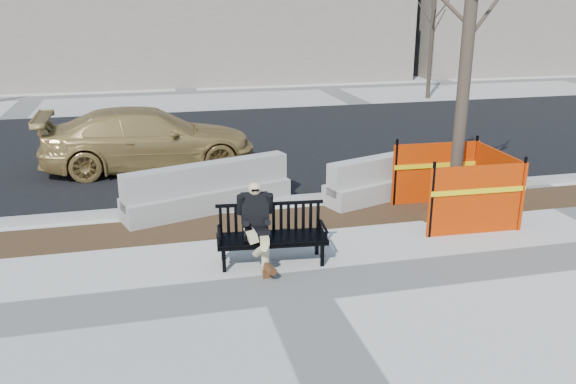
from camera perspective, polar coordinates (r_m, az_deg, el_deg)
The scene contains 11 objects.
ground at distance 8.61m, azimuth 0.42°, elevation -9.01°, with size 120.00×120.00×0.00m, color beige.
mulch_strip at distance 10.93m, azimuth -2.88°, elevation -2.93°, with size 40.00×1.20×0.02m, color #47301C.
asphalt_street at distance 16.80m, azimuth -6.88°, elevation 4.49°, with size 60.00×10.40×0.01m, color black.
curb at distance 11.79m, azimuth -3.76°, elevation -1.06°, with size 60.00×0.25×0.12m, color #9E9B93.
bench at distance 9.35m, azimuth -1.53°, elevation -6.72°, with size 1.71×0.61×0.91m, color black, non-canonical shape.
seated_man at distance 9.37m, azimuth -3.01°, elevation -6.68°, with size 0.54×0.90×1.26m, color black, non-canonical shape.
tree_fence at distance 11.63m, azimuth 15.31°, elevation -2.28°, with size 2.67×2.67×6.67m, color #E93300, non-canonical shape.
sedan at distance 14.77m, azimuth -12.89°, elevation 2.24°, with size 2.01×4.95×1.44m, color #A18144.
jersey_barrier_left at distance 11.66m, azimuth -7.52°, elevation -1.73°, with size 3.30×0.66×0.95m, color #9A9890, non-canonical shape.
jersey_barrier_right at distance 12.57m, azimuth 9.79°, elevation -0.35°, with size 3.13×0.63×0.90m, color #A9A69E, non-canonical shape.
far_tree_right at distance 25.19m, azimuth 13.11°, elevation 8.68°, with size 1.77×1.77×4.79m, color #3F3429, non-canonical shape.
Camera 1 is at (-1.86, -7.43, 3.93)m, focal length 37.40 mm.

